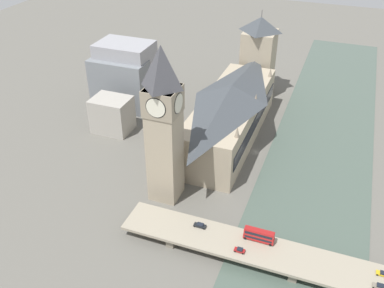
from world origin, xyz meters
TOP-DOWN VIEW (x-y plane):
  - ground_plane at (0.00, 0.00)m, footprint 600.00×600.00m
  - river_water at (-30.66, 0.00)m, footprint 49.33×360.00m
  - parliament_hall at (16.38, -8.00)m, footprint 27.21×89.03m
  - clock_tower at (28.66, 46.55)m, footprint 13.29×13.29m
  - victoria_tower at (16.43, -65.85)m, footprint 18.68×18.68m
  - road_bridge at (-30.66, 68.43)m, footprint 130.66×15.68m
  - double_decker_bus_lead at (-16.08, 64.57)m, footprint 11.23×2.57m
  - car_northbound_lead at (-57.87, 71.28)m, footprint 4.62×1.88m
  - car_northbound_mid at (-11.03, 72.24)m, footprint 3.86×1.86m
  - car_southbound_mid at (-58.89, 65.37)m, footprint 4.52×1.92m
  - car_southbound_tail at (6.40, 65.44)m, footprint 4.77×1.94m
  - city_block_west at (77.65, 6.21)m, footprint 19.94×15.70m
  - city_block_center at (85.25, -26.00)m, footprint 31.05×21.91m
  - city_block_east at (85.90, -18.15)m, footprint 33.62×14.04m

SIDE VIEW (x-z plane):
  - ground_plane at x=0.00m, z-range 0.00..0.00m
  - river_water at x=-30.66m, z-range 0.00..0.30m
  - road_bridge at x=-30.66m, z-range 1.56..6.70m
  - car_southbound_mid at x=-58.89m, z-range 5.16..6.44m
  - car_northbound_lead at x=-57.87m, z-range 5.13..6.57m
  - car_northbound_mid at x=-11.03m, z-range 5.14..6.64m
  - car_southbound_tail at x=6.40m, z-range 5.14..6.65m
  - double_decker_bus_lead at x=-16.08m, z-range 5.40..10.40m
  - city_block_west at x=77.65m, z-range 0.00..18.76m
  - city_block_east at x=85.90m, z-range 0.00..29.51m
  - parliament_hall at x=16.38m, z-range -0.11..30.36m
  - city_block_center at x=85.25m, z-range 0.00..37.22m
  - victoria_tower at x=16.43m, z-range -2.00..50.13m
  - clock_tower at x=28.66m, z-range 2.25..70.10m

